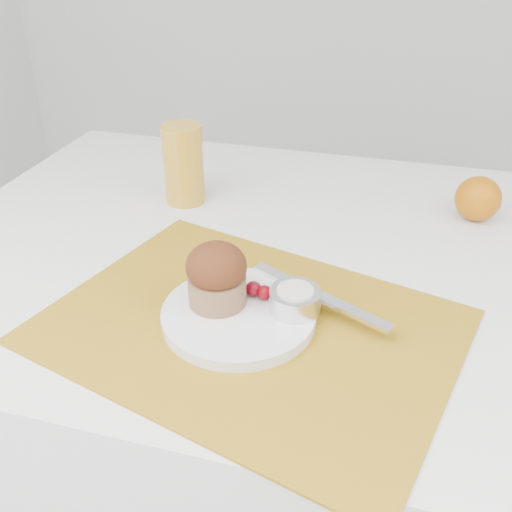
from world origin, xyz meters
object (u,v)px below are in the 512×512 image
(plate, at_px, (239,315))
(juice_glass, at_px, (184,164))
(table, at_px, (303,425))
(orange, at_px, (478,199))
(muffin, at_px, (217,275))

(plate, xyz_separation_m, juice_glass, (-0.19, 0.31, 0.06))
(plate, bearing_deg, table, 72.98)
(table, xyz_separation_m, orange, (0.24, 0.18, 0.41))
(muffin, bearing_deg, table, 64.11)
(table, relative_size, muffin, 13.28)
(plate, xyz_separation_m, muffin, (-0.03, 0.01, 0.05))
(muffin, bearing_deg, plate, -17.24)
(juice_glass, relative_size, muffin, 1.51)
(plate, relative_size, juice_glass, 1.40)
(table, xyz_separation_m, plate, (-0.06, -0.19, 0.39))
(juice_glass, height_order, muffin, juice_glass)
(orange, xyz_separation_m, juice_glass, (-0.49, -0.06, 0.03))
(muffin, bearing_deg, orange, 47.89)
(orange, relative_size, muffin, 0.81)
(table, distance_m, orange, 0.51)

